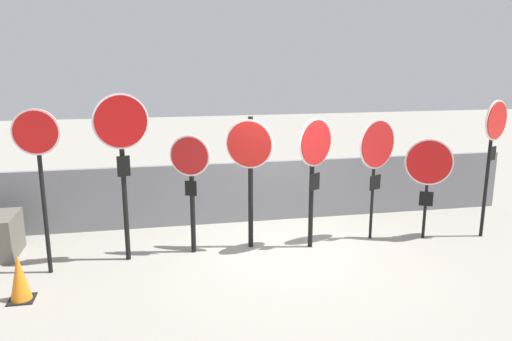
# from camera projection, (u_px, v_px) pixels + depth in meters

# --- Properties ---
(ground_plane) EXTENTS (40.00, 40.00, 0.00)m
(ground_plane) POSITION_uv_depth(u_px,v_px,m) (283.00, 250.00, 8.93)
(ground_plane) COLOR gray
(fence_back) EXTENTS (10.74, 0.12, 1.26)m
(fence_back) POSITION_uv_depth(u_px,v_px,m) (264.00, 191.00, 10.40)
(fence_back) COLOR slate
(fence_back) RESTS_ON ground
(stop_sign_0) EXTENTS (0.71, 0.13, 2.64)m
(stop_sign_0) POSITION_uv_depth(u_px,v_px,m) (38.00, 155.00, 7.52)
(stop_sign_0) COLOR black
(stop_sign_0) RESTS_ON ground
(stop_sign_1) EXTENTS (0.87, 0.26, 2.82)m
(stop_sign_1) POSITION_uv_depth(u_px,v_px,m) (122.00, 144.00, 8.02)
(stop_sign_1) COLOR black
(stop_sign_1) RESTS_ON ground
(stop_sign_2) EXTENTS (0.66, 0.28, 2.10)m
(stop_sign_2) POSITION_uv_depth(u_px,v_px,m) (191.00, 173.00, 8.47)
(stop_sign_2) COLOR black
(stop_sign_2) RESTS_ON ground
(stop_sign_3) EXTENTS (0.77, 0.42, 2.37)m
(stop_sign_3) POSITION_uv_depth(u_px,v_px,m) (250.00, 158.00, 8.66)
(stop_sign_3) COLOR black
(stop_sign_3) RESTS_ON ground
(stop_sign_4) EXTENTS (0.72, 0.48, 2.35)m
(stop_sign_4) POSITION_uv_depth(u_px,v_px,m) (314.00, 158.00, 8.67)
(stop_sign_4) COLOR black
(stop_sign_4) RESTS_ON ground
(stop_sign_5) EXTENTS (0.84, 0.41, 2.28)m
(stop_sign_5) POSITION_uv_depth(u_px,v_px,m) (377.00, 151.00, 9.07)
(stop_sign_5) COLOR black
(stop_sign_5) RESTS_ON ground
(stop_sign_6) EXTENTS (0.79, 0.40, 1.92)m
(stop_sign_6) POSITION_uv_depth(u_px,v_px,m) (429.00, 168.00, 9.16)
(stop_sign_6) COLOR black
(stop_sign_6) RESTS_ON ground
(stop_sign_7) EXTENTS (0.67, 0.36, 2.61)m
(stop_sign_7) POSITION_uv_depth(u_px,v_px,m) (494.00, 137.00, 9.13)
(stop_sign_7) COLOR black
(stop_sign_7) RESTS_ON ground
(traffic_cone_0) EXTENTS (0.35, 0.35, 0.69)m
(traffic_cone_0) POSITION_uv_depth(u_px,v_px,m) (19.00, 278.00, 7.02)
(traffic_cone_0) COLOR black
(traffic_cone_0) RESTS_ON ground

